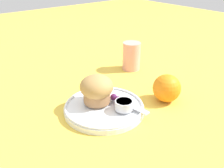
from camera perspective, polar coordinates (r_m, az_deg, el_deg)
ground_plane at (r=0.65m, az=-1.32°, el=-6.51°), size 3.00×3.00×0.00m
plate at (r=0.65m, az=-1.88°, el=-5.46°), size 0.21×0.21×0.02m
muffin at (r=0.64m, az=-3.53°, el=-1.17°), size 0.09×0.09×0.07m
cream_ramekin at (r=0.62m, az=2.75°, el=-4.69°), size 0.05×0.05×0.02m
berry_pair at (r=0.65m, az=0.86°, el=-3.29°), size 0.03×0.02×0.02m
butter_knife at (r=0.66m, az=1.43°, el=-3.49°), size 0.19×0.03×0.00m
orange_fruit at (r=0.70m, az=12.39°, el=-0.95°), size 0.08×0.08×0.08m
juice_glass at (r=0.88m, az=4.45°, el=6.38°), size 0.06×0.06×0.10m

